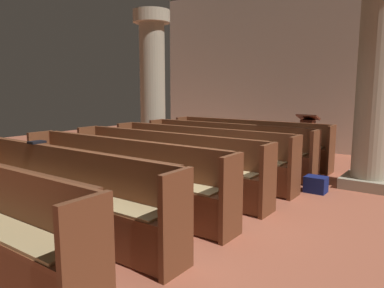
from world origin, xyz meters
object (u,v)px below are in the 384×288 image
object	(u,v)px
pillar_aisle_side	(378,76)
kneeler_box_navy	(316,184)
pew_row_5	(56,187)
lectern	(307,141)
pew_row_0	(247,140)
pillar_far_side	(153,81)
pew_row_3	(163,161)
hymn_book	(37,142)
pew_row_1	(225,146)
pew_row_4	(118,172)
pew_row_2	(198,153)

from	to	relation	value
pillar_aisle_side	kneeler_box_navy	bearing A→B (deg)	-127.36
pew_row_5	lectern	size ratio (longest dim) A/B	3.43
pew_row_0	pillar_far_side	xyz separation A→B (m)	(-2.62, -0.23, 1.35)
pew_row_0	lectern	size ratio (longest dim) A/B	3.43
pew_row_3	pillar_far_side	world-z (taller)	pillar_far_side
lectern	pew_row_3	bearing A→B (deg)	-103.00
pillar_far_side	hymn_book	xyz separation A→B (m)	(1.95, -4.46, -0.89)
pillar_aisle_side	pillar_far_side	distance (m)	5.30
pew_row_1	kneeler_box_navy	xyz separation A→B (m)	(2.01, -0.50, -0.39)
pew_row_0	pillar_far_side	distance (m)	2.95
pew_row_1	pew_row_0	bearing A→B (deg)	90.00
pillar_far_side	hymn_book	size ratio (longest dim) A/B	18.26
pew_row_5	hymn_book	size ratio (longest dim) A/B	18.85
pew_row_4	pew_row_1	bearing A→B (deg)	90.00
pew_row_1	pillar_far_side	distance (m)	3.04
pew_row_1	pew_row_5	distance (m)	3.91
pew_row_1	pew_row_5	xyz separation A→B (m)	(0.00, -3.91, 0.00)
pew_row_2	kneeler_box_navy	distance (m)	2.10
pillar_aisle_side	pew_row_4	bearing A→B (deg)	-129.07
pew_row_3	kneeler_box_navy	bearing A→B (deg)	35.78
lectern	kneeler_box_navy	distance (m)	2.90
pew_row_1	pew_row_4	world-z (taller)	same
pew_row_0	hymn_book	size ratio (longest dim) A/B	18.85
pew_row_2	pew_row_3	distance (m)	0.98
pillar_aisle_side	lectern	xyz separation A→B (m)	(-1.71, 1.82, -1.42)
pew_row_5	hymn_book	bearing A→B (deg)	163.95
pew_row_5	kneeler_box_navy	distance (m)	3.97
pillar_aisle_side	hymn_book	distance (m)	5.33
pew_row_1	pew_row_4	distance (m)	2.93
pew_row_3	hymn_book	world-z (taller)	hymn_book
pew_row_4	pillar_aisle_side	xyz separation A→B (m)	(2.67, 3.28, 1.35)
lectern	hymn_book	size ratio (longest dim) A/B	5.50
pew_row_2	pew_row_5	bearing A→B (deg)	-90.00
kneeler_box_navy	hymn_book	bearing A→B (deg)	-129.81
kneeler_box_navy	pew_row_2	bearing A→B (deg)	-166.76
pew_row_2	pillar_aisle_side	world-z (taller)	pillar_aisle_side
pew_row_2	kneeler_box_navy	xyz separation A→B (m)	(2.01, 0.47, -0.39)
pew_row_2	pillar_far_side	bearing A→B (deg)	146.69
pew_row_0	pew_row_2	distance (m)	1.95
pew_row_2	pew_row_4	distance (m)	1.95
pew_row_1	pew_row_3	size ratio (longest dim) A/B	1.00
pew_row_0	hymn_book	bearing A→B (deg)	-98.07
pew_row_5	pillar_far_side	distance (m)	5.50
pew_row_1	kneeler_box_navy	world-z (taller)	pew_row_1
pew_row_4	pew_row_0	bearing A→B (deg)	90.00
pew_row_4	lectern	size ratio (longest dim) A/B	3.43
pew_row_1	hymn_book	size ratio (longest dim) A/B	18.85
pew_row_3	pew_row_5	xyz separation A→B (m)	(0.00, -1.95, 0.00)
pew_row_3	kneeler_box_navy	xyz separation A→B (m)	(2.01, 1.45, -0.39)
pew_row_2	pew_row_5	distance (m)	2.93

